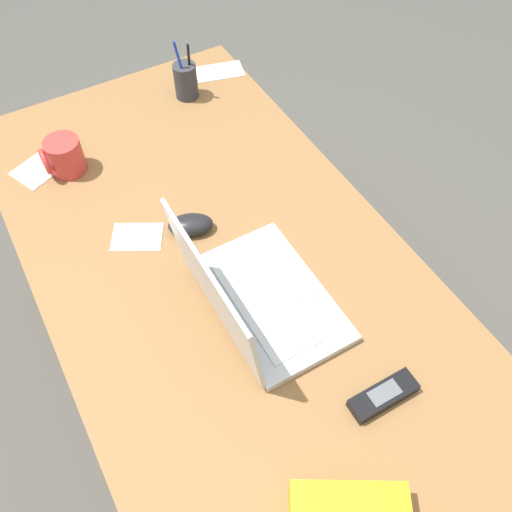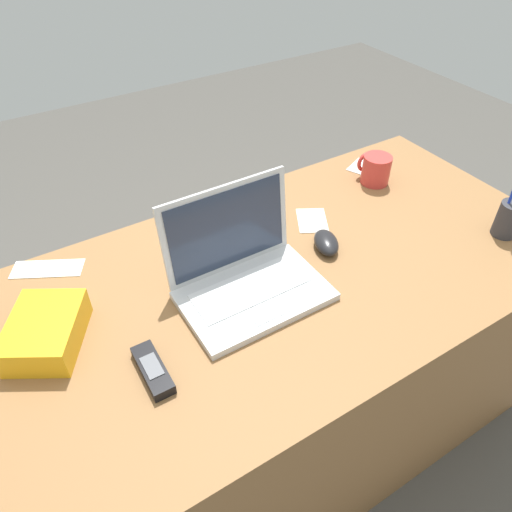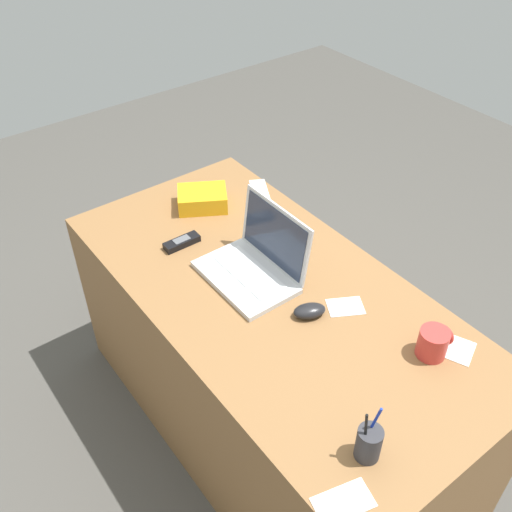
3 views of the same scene
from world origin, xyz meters
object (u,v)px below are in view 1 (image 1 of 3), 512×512
object	(u,v)px
coffee_mug_white	(64,156)
laptop	(253,297)
pen_holder	(186,80)
cordless_phone	(383,396)
computer_mouse	(190,225)

from	to	relation	value
coffee_mug_white	laptop	bearing A→B (deg)	-161.34
coffee_mug_white	pen_holder	size ratio (longest dim) A/B	0.57
laptop	cordless_phone	xyz separation A→B (m)	(-0.28, -0.11, -0.04)
computer_mouse	cordless_phone	world-z (taller)	computer_mouse
laptop	cordless_phone	size ratio (longest dim) A/B	2.53
computer_mouse	pen_holder	bearing A→B (deg)	-1.71
cordless_phone	laptop	bearing A→B (deg)	21.85
laptop	coffee_mug_white	distance (m)	0.61
coffee_mug_white	cordless_phone	xyz separation A→B (m)	(-0.86, -0.31, -0.03)
coffee_mug_white	cordless_phone	bearing A→B (deg)	-160.28
laptop	cordless_phone	distance (m)	0.30
coffee_mug_white	pen_holder	bearing A→B (deg)	-72.79
coffee_mug_white	pen_holder	world-z (taller)	pen_holder
laptop	computer_mouse	bearing A→B (deg)	3.82
coffee_mug_white	cordless_phone	size ratio (longest dim) A/B	0.74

